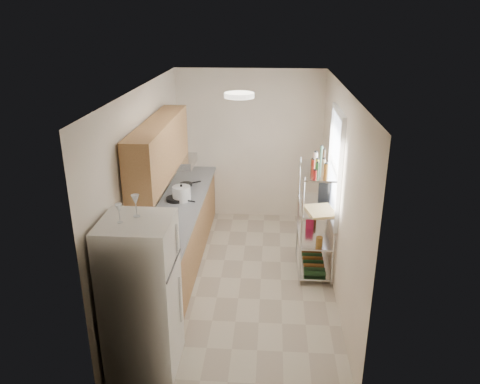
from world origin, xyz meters
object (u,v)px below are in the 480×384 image
object	(u,v)px
rice_cooker	(182,193)
frying_pan_large	(176,199)
espresso_machine	(326,187)
cutting_board	(321,211)
refrigerator	(142,296)

from	to	relation	value
rice_cooker	frying_pan_large	bearing A→B (deg)	-168.90
espresso_machine	rice_cooker	bearing A→B (deg)	-163.33
frying_pan_large	cutting_board	distance (m)	2.10
cutting_board	espresso_machine	distance (m)	0.61
refrigerator	frying_pan_large	distance (m)	2.32
refrigerator	frying_pan_large	xyz separation A→B (m)	(-0.11, 2.31, 0.11)
refrigerator	espresso_machine	bearing A→B (deg)	49.38
espresso_machine	cutting_board	bearing A→B (deg)	-85.25
frying_pan_large	espresso_machine	world-z (taller)	espresso_machine
frying_pan_large	espresso_machine	bearing A→B (deg)	17.90
refrigerator	rice_cooker	distance (m)	2.34
refrigerator	cutting_board	bearing A→B (deg)	42.90
cutting_board	espresso_machine	bearing A→B (deg)	78.92
rice_cooker	espresso_machine	distance (m)	2.06
rice_cooker	cutting_board	world-z (taller)	rice_cooker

